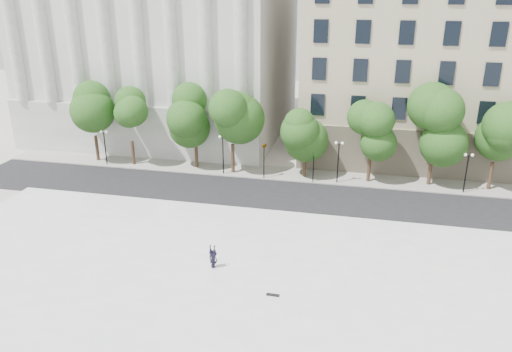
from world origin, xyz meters
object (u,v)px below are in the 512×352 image
object	(u,v)px
traffic_light_west	(264,143)
traffic_light_east	(314,147)
person_lying	(213,265)
skateboard	(273,295)

from	to	relation	value
traffic_light_west	traffic_light_east	distance (m)	4.99
traffic_light_east	person_lying	bearing A→B (deg)	-104.29
person_lying	skateboard	distance (m)	5.12
skateboard	person_lying	bearing A→B (deg)	152.79
traffic_light_east	skateboard	bearing A→B (deg)	-90.39
person_lying	traffic_light_west	bearing A→B (deg)	95.51
traffic_light_west	skateboard	xyz separation A→B (m)	(4.85, -20.74, -3.26)
traffic_light_west	skateboard	distance (m)	21.55
traffic_light_east	skateboard	distance (m)	20.99
traffic_light_west	person_lying	bearing A→B (deg)	-89.04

